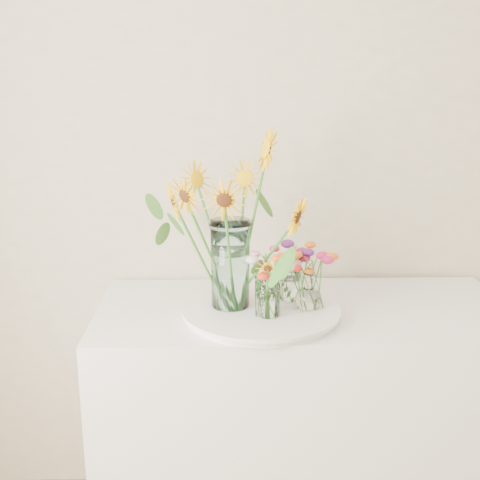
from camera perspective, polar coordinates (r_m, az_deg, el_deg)
The scene contains 10 objects.
counter at distance 2.27m, azimuth 5.80°, elevation -17.00°, with size 1.40×0.60×0.90m, color white.
tray at distance 1.98m, azimuth 1.99°, elevation -6.85°, with size 0.49×0.49×0.03m, color white.
mason_jar at distance 1.94m, azimuth -0.93°, elevation -2.32°, with size 0.13×0.13×0.29m, color silver.
sunflower_bouquet at distance 1.90m, azimuth -0.95°, elevation 1.75°, with size 0.77×0.77×0.58m, color #FFBA05, non-canonical shape.
small_vase_a at distance 1.89m, azimuth 2.62°, elevation -5.35°, with size 0.08×0.08×0.13m, color white.
wildflower_posy_a at distance 1.87m, azimuth 2.64°, elevation -4.06°, with size 0.19×0.19×0.22m, color orange, non-canonical shape.
small_vase_b at distance 1.95m, azimuth 6.53°, elevation -4.87°, with size 0.09×0.09×0.12m, color white, non-canonical shape.
wildflower_posy_b at distance 1.94m, azimuth 6.57°, elevation -3.62°, with size 0.22×0.22×0.21m, color orange, non-canonical shape.
small_vase_c at distance 2.03m, azimuth 4.75°, elevation -4.17°, with size 0.07×0.07×0.12m, color white.
wildflower_posy_c at distance 2.02m, azimuth 4.78°, elevation -2.96°, with size 0.19×0.19×0.21m, color orange, non-canonical shape.
Camera 1 is at (-0.58, 0.03, 1.66)m, focal length 45.00 mm.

